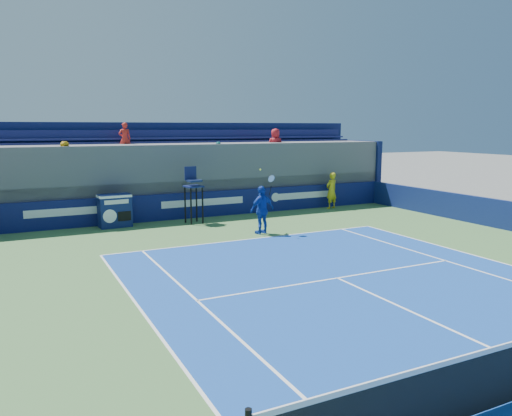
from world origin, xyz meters
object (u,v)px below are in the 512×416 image
ball_person (331,190)px  umpire_chair (193,189)px  match_clock (115,210)px  tennis_player (262,210)px

ball_person → umpire_chair: (-7.69, -0.63, 0.58)m
ball_person → match_clock: bearing=-11.8°
match_clock → tennis_player: tennis_player is taller
umpire_chair → match_clock: bearing=168.9°
ball_person → tennis_player: 7.19m
tennis_player → match_clock: bearing=141.4°
umpire_chair → tennis_player: size_ratio=0.96×
match_clock → tennis_player: (4.93, -3.94, 0.22)m
ball_person → tennis_player: bearing=21.4°
match_clock → tennis_player: bearing=-38.6°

